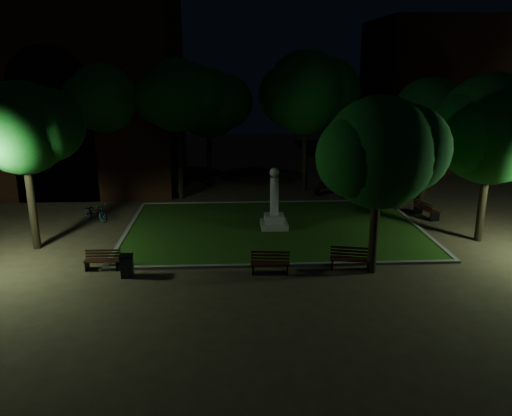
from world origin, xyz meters
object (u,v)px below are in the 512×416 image
(bench_near_left, at_px, (270,263))
(bicycle, at_px, (95,212))
(bench_west_near, at_px, (103,260))
(bench_near_right, at_px, (350,259))
(bench_right_side, at_px, (426,210))
(bench_far_side, at_px, (327,188))
(trash_bin, at_px, (127,266))
(monument, at_px, (274,211))

(bench_near_left, height_order, bicycle, bicycle)
(bench_near_left, xyz_separation_m, bench_west_near, (-7.02, 0.76, -0.03))
(bench_near_right, height_order, bench_right_side, bench_right_side)
(bench_near_right, distance_m, bicycle, 14.53)
(bench_far_side, bearing_deg, bench_near_right, 59.12)
(trash_bin, bearing_deg, bench_right_side, 25.97)
(monument, height_order, bench_near_right, monument)
(bench_near_left, bearing_deg, bench_far_side, 75.09)
(bench_near_left, bearing_deg, trash_bin, -173.50)
(monument, height_order, bench_near_left, monument)
(bench_west_near, distance_m, bicycle, 7.22)
(monument, bearing_deg, bench_west_near, -146.99)
(trash_bin, bearing_deg, bench_west_near, 144.43)
(bicycle, bearing_deg, monument, -64.96)
(bench_near_right, bearing_deg, monument, 129.34)
(monument, relative_size, bench_west_near, 2.17)
(trash_bin, distance_m, bicycle, 8.41)
(bench_near_left, height_order, bench_far_side, bench_far_side)
(bicycle, bearing_deg, bench_right_side, -54.83)
(trash_bin, xyz_separation_m, bicycle, (-3.23, 7.77, 0.03))
(bench_west_near, relative_size, bench_right_side, 0.81)
(monument, bearing_deg, trash_bin, -138.08)
(bench_west_near, bearing_deg, bench_near_right, -2.65)
(bench_near_left, distance_m, bench_far_side, 13.72)
(monument, relative_size, bench_far_side, 1.83)
(bench_near_left, height_order, trash_bin, trash_bin)
(bench_right_side, height_order, bench_far_side, bench_right_side)
(bench_right_side, relative_size, bench_far_side, 1.04)
(bench_near_left, relative_size, bench_near_right, 0.94)
(trash_bin, bearing_deg, bench_near_left, 0.85)
(monument, distance_m, bicycle, 9.93)
(bench_right_side, relative_size, trash_bin, 1.98)
(monument, distance_m, bench_near_left, 5.81)
(bench_near_right, bearing_deg, bench_far_side, 96.46)
(monument, height_order, bench_west_near, monument)
(bench_far_side, distance_m, trash_bin, 16.76)
(bench_near_left, height_order, bench_west_near, bench_near_left)
(bench_west_near, height_order, bicycle, bicycle)
(monument, xyz_separation_m, bench_near_right, (2.75, -5.52, -0.52))
(bench_west_near, relative_size, trash_bin, 1.60)
(bench_near_right, distance_m, trash_bin, 9.25)
(monument, bearing_deg, bench_far_side, 59.61)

